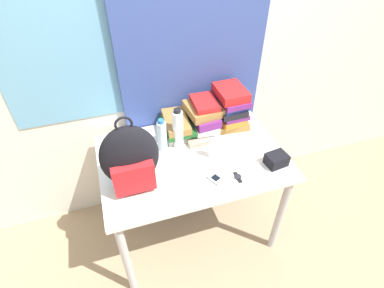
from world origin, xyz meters
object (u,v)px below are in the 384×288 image
(water_bottle, at_px, (162,136))
(cell_phone, at_px, (216,179))
(book_stack_right, at_px, (230,107))
(book_stack_center, at_px, (203,115))
(wristwatch, at_px, (238,177))
(book_stack_left, at_px, (177,126))
(backpack, at_px, (130,159))
(camera_pouch, at_px, (276,160))
(sunscreen_bottle, at_px, (212,148))
(sports_bottle, at_px, (178,129))
(sunglasses_case, at_px, (200,142))

(water_bottle, xyz_separation_m, cell_phone, (0.23, -0.35, -0.10))
(book_stack_right, bearing_deg, book_stack_center, -179.97)
(wristwatch, bearing_deg, book_stack_left, 114.90)
(book_stack_left, bearing_deg, book_stack_center, 1.37)
(backpack, height_order, book_stack_left, backpack)
(book_stack_center, distance_m, book_stack_right, 0.20)
(backpack, height_order, cell_phone, backpack)
(book_stack_left, bearing_deg, camera_pouch, -43.00)
(book_stack_left, xyz_separation_m, sunscreen_bottle, (0.15, -0.28, -0.00))
(book_stack_right, bearing_deg, wristwatch, -107.29)
(backpack, xyz_separation_m, sports_bottle, (0.33, 0.24, -0.06))
(cell_phone, height_order, sunglasses_case, sunglasses_case)
(book_stack_left, relative_size, water_bottle, 1.21)
(camera_pouch, bearing_deg, book_stack_left, 137.00)
(book_stack_left, bearing_deg, book_stack_right, 0.69)
(backpack, bearing_deg, book_stack_right, 25.99)
(water_bottle, height_order, cell_phone, water_bottle)
(cell_phone, bearing_deg, wristwatch, -10.55)
(sports_bottle, bearing_deg, sunscreen_bottle, -42.94)
(sports_bottle, xyz_separation_m, camera_pouch, (0.52, -0.35, -0.10))
(water_bottle, bearing_deg, wristwatch, -46.70)
(backpack, bearing_deg, water_bottle, 46.26)
(water_bottle, bearing_deg, sports_bottle, 1.14)
(book_stack_left, xyz_separation_m, cell_phone, (0.10, -0.47, -0.06))
(backpack, xyz_separation_m, book_stack_center, (0.54, 0.36, -0.08))
(book_stack_center, bearing_deg, water_bottle, -158.71)
(book_stack_center, bearing_deg, book_stack_right, 0.03)
(book_stack_right, xyz_separation_m, sunglasses_case, (-0.27, -0.15, -0.12))
(book_stack_left, distance_m, water_bottle, 0.18)
(sunglasses_case, relative_size, camera_pouch, 1.12)
(book_stack_left, bearing_deg, water_bottle, -136.62)
(sports_bottle, relative_size, wristwatch, 3.26)
(cell_phone, xyz_separation_m, wristwatch, (0.13, -0.02, -0.00))
(book_stack_center, xyz_separation_m, sunscreen_bottle, (-0.04, -0.28, -0.05))
(camera_pouch, distance_m, wristwatch, 0.27)
(sports_bottle, distance_m, cell_phone, 0.40)
(book_stack_center, bearing_deg, sunglasses_case, -116.68)
(sunscreen_bottle, height_order, sunglasses_case, sunscreen_bottle)
(backpack, bearing_deg, book_stack_left, 45.27)
(sunscreen_bottle, bearing_deg, book_stack_center, 81.86)
(camera_pouch, bearing_deg, sports_bottle, 146.18)
(camera_pouch, bearing_deg, book_stack_right, 103.37)
(water_bottle, bearing_deg, sunglasses_case, -7.21)
(water_bottle, bearing_deg, camera_pouch, -29.01)
(book_stack_left, height_order, book_stack_right, book_stack_right)
(sunscreen_bottle, xyz_separation_m, camera_pouch, (0.35, -0.19, -0.03))
(cell_phone, bearing_deg, sunglasses_case, 87.65)
(backpack, xyz_separation_m, wristwatch, (0.58, -0.14, -0.19))
(camera_pouch, bearing_deg, backpack, 172.69)
(book_stack_left, relative_size, camera_pouch, 2.10)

